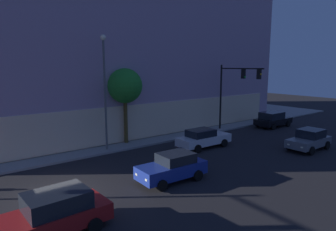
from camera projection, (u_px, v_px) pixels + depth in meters
name	position (u px, v px, depth m)	size (l,w,h in m)	color
ground_plane	(57.00, 196.00, 15.46)	(120.00, 120.00, 0.00)	black
modern_building	(106.00, 45.00, 35.33)	(34.21, 22.08, 18.27)	#4C4C51
traffic_light_far_corner	(235.00, 84.00, 29.30)	(0.57, 4.87, 6.59)	black
street_lamp_sidewalk	(105.00, 80.00, 22.68)	(0.44, 0.44, 8.79)	#5D5D5D
sidewalk_tree	(125.00, 86.00, 24.84)	(2.90, 2.90, 6.31)	brown
car_red	(51.00, 214.00, 11.85)	(4.78, 2.32, 1.72)	maroon
car_blue	(173.00, 167.00, 17.43)	(4.17, 2.07, 1.63)	navy
car_white	(203.00, 138.00, 24.47)	(4.78, 2.01, 1.56)	silver
car_grey	(309.00, 140.00, 23.93)	(4.12, 2.05, 1.64)	slate
car_black	(273.00, 119.00, 32.76)	(4.54, 2.18, 1.66)	black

